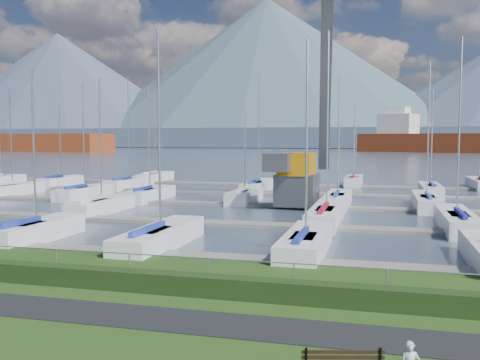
% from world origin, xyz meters
% --- Properties ---
extents(path, '(160.00, 2.00, 0.04)m').
position_xyz_m(path, '(0.00, -3.00, 0.01)').
color(path, black).
rests_on(path, grass).
extents(water, '(800.00, 540.00, 0.20)m').
position_xyz_m(water, '(0.00, 260.00, -0.40)').
color(water, '#3C4658').
extents(hedge, '(80.00, 0.70, 0.70)m').
position_xyz_m(hedge, '(0.00, -0.40, 0.35)').
color(hedge, '#1E3112').
rests_on(hedge, grass).
extents(fence, '(80.00, 0.04, 0.04)m').
position_xyz_m(fence, '(0.00, 0.00, 1.20)').
color(fence, '#96989E').
rests_on(fence, grass).
extents(foothill, '(900.00, 80.00, 12.00)m').
position_xyz_m(foothill, '(0.00, 330.00, 6.00)').
color(foothill, '#455166').
rests_on(foothill, water).
extents(mountains, '(1190.00, 360.00, 115.00)m').
position_xyz_m(mountains, '(7.35, 404.62, 46.68)').
color(mountains, '#3F4C5C').
rests_on(mountains, water).
extents(docks, '(90.00, 41.60, 0.25)m').
position_xyz_m(docks, '(0.00, 26.00, -0.22)').
color(docks, slate).
rests_on(docks, water).
extents(crane, '(5.24, 13.28, 22.35)m').
position_xyz_m(crane, '(1.65, 27.02, 5.33)').
color(crane, '#57585E').
rests_on(crane, water).
extents(cargo_ship_west, '(91.01, 27.39, 21.50)m').
position_xyz_m(cargo_ship_west, '(-154.03, 190.85, 3.64)').
color(cargo_ship_west, maroon).
rests_on(cargo_ship_west, water).
extents(cargo_ship_mid, '(100.07, 53.21, 21.50)m').
position_xyz_m(cargo_ship_mid, '(43.87, 214.17, 3.53)').
color(cargo_ship_mid, maroon).
rests_on(cargo_ship_mid, water).
extents(sailboat_fleet, '(76.35, 49.66, 13.42)m').
position_xyz_m(sailboat_fleet, '(0.01, 25.95, 5.42)').
color(sailboat_fleet, navy).
rests_on(sailboat_fleet, water).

